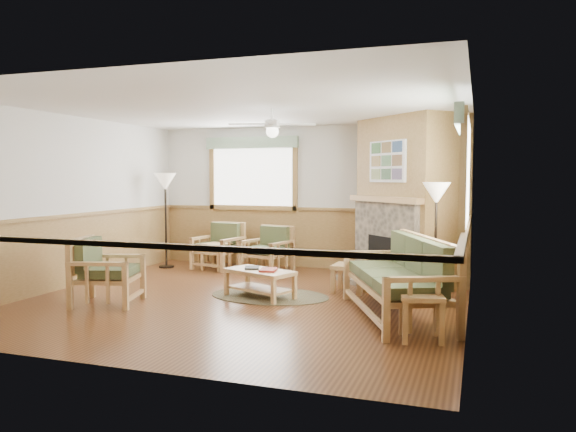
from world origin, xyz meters
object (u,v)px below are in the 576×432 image
(end_table_sofa, at_px, (421,317))
(floor_lamp_left, at_px, (166,220))
(end_table_chairs, at_px, (216,257))
(sofa, at_px, (396,277))
(armchair_left, at_px, (108,271))
(coffee_table, at_px, (260,284))
(armchair_back_right, at_px, (267,249))
(floor_lamp_right, at_px, (436,242))
(footstool, at_px, (350,278))
(armchair_back_left, at_px, (218,246))

(end_table_sofa, height_order, floor_lamp_left, floor_lamp_left)
(floor_lamp_left, bearing_deg, end_table_chairs, 3.42)
(sofa, bearing_deg, end_table_chairs, -148.39)
(armchair_left, distance_m, coffee_table, 2.11)
(end_table_sofa, bearing_deg, armchair_left, 174.89)
(armchair_back_right, distance_m, floor_lamp_right, 3.46)
(coffee_table, height_order, end_table_chairs, end_table_chairs)
(footstool, bearing_deg, end_table_chairs, 156.88)
(end_table_sofa, bearing_deg, floor_lamp_right, 90.00)
(floor_lamp_right, bearing_deg, end_table_sofa, -90.00)
(armchair_left, height_order, end_table_sofa, armchair_left)
(armchair_left, bearing_deg, floor_lamp_left, 0.60)
(sofa, distance_m, end_table_chairs, 4.44)
(sofa, xyz_separation_m, armchair_left, (-3.83, -0.54, -0.04))
(sofa, height_order, floor_lamp_right, floor_lamp_right)
(floor_lamp_left, relative_size, floor_lamp_right, 1.09)
(sofa, relative_size, armchair_left, 2.38)
(coffee_table, bearing_deg, armchair_back_right, 130.74)
(sofa, height_order, end_table_sofa, sofa)
(sofa, xyz_separation_m, coffee_table, (-2.00, 0.49, -0.29))
(sofa, bearing_deg, armchair_back_left, -149.71)
(armchair_back_right, bearing_deg, footstool, -19.66)
(footstool, bearing_deg, sofa, -56.18)
(armchair_back_left, relative_size, footstool, 1.78)
(armchair_left, distance_m, floor_lamp_right, 4.53)
(armchair_back_right, xyz_separation_m, coffee_table, (0.68, -2.08, -0.21))
(sofa, height_order, armchair_back_left, sofa)
(armchair_back_left, height_order, floor_lamp_right, floor_lamp_right)
(sofa, distance_m, end_table_sofa, 1.03)
(coffee_table, xyz_separation_m, floor_lamp_right, (2.40, 0.56, 0.63))
(floor_lamp_left, bearing_deg, coffee_table, -35.70)
(coffee_table, distance_m, footstool, 1.39)
(end_table_sofa, distance_m, floor_lamp_left, 6.13)
(end_table_chairs, bearing_deg, end_table_sofa, -39.92)
(sofa, xyz_separation_m, end_table_chairs, (-3.67, 2.49, -0.25))
(armchair_left, relative_size, end_table_sofa, 1.83)
(footstool, bearing_deg, floor_lamp_right, -11.09)
(end_table_chairs, distance_m, floor_lamp_right, 4.36)
(coffee_table, height_order, floor_lamp_left, floor_lamp_left)
(coffee_table, relative_size, footstool, 2.10)
(floor_lamp_left, bearing_deg, footstool, -16.49)
(floor_lamp_right, bearing_deg, footstool, 168.91)
(footstool, height_order, floor_lamp_right, floor_lamp_right)
(armchair_left, distance_m, floor_lamp_left, 3.12)
(end_table_chairs, bearing_deg, footstool, -23.12)
(armchair_back_left, distance_m, floor_lamp_right, 4.43)
(armchair_left, xyz_separation_m, footstool, (2.96, 1.83, -0.24))
(armchair_left, bearing_deg, end_table_sofa, -110.94)
(armchair_left, xyz_separation_m, floor_lamp_right, (4.23, 1.58, 0.38))
(coffee_table, height_order, footstool, footstool)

